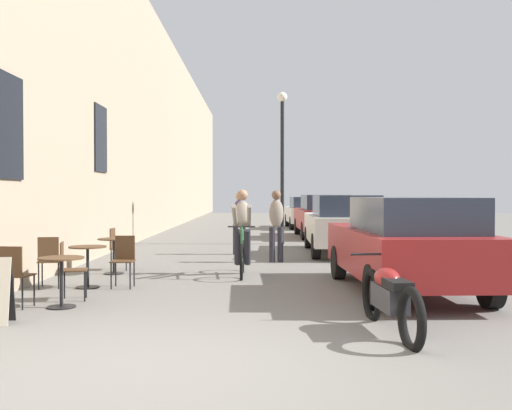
% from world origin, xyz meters
% --- Properties ---
extents(ground_plane, '(88.00, 88.00, 0.00)m').
position_xyz_m(ground_plane, '(0.00, 0.00, 0.00)').
color(ground_plane, slate).
extents(building_facade_left, '(0.54, 68.00, 8.83)m').
position_xyz_m(building_facade_left, '(-3.45, 14.00, 4.42)').
color(building_facade_left, tan).
rests_on(building_facade_left, ground_plane).
extents(cafe_table_near, '(0.64, 0.64, 0.72)m').
position_xyz_m(cafe_table_near, '(-1.98, 2.79, 0.52)').
color(cafe_table_near, black).
rests_on(cafe_table_near, ground_plane).
extents(cafe_chair_near_toward_street, '(0.43, 0.43, 0.89)m').
position_xyz_m(cafe_chair_near_toward_street, '(-2.61, 2.71, 0.52)').
color(cafe_chair_near_toward_street, black).
rests_on(cafe_chair_near_toward_street, ground_plane).
extents(cafe_chair_near_toward_wall, '(0.45, 0.45, 0.89)m').
position_xyz_m(cafe_chair_near_toward_wall, '(-2.05, 3.36, 0.52)').
color(cafe_chair_near_toward_wall, black).
rests_on(cafe_chair_near_toward_wall, ground_plane).
extents(cafe_table_mid, '(0.64, 0.64, 0.72)m').
position_xyz_m(cafe_table_mid, '(-2.11, 4.53, 0.52)').
color(cafe_table_mid, black).
rests_on(cafe_table_mid, ground_plane).
extents(cafe_chair_mid_toward_street, '(0.44, 0.44, 0.89)m').
position_xyz_m(cafe_chair_mid_toward_street, '(-2.75, 4.46, 0.52)').
color(cafe_chair_mid_toward_street, black).
rests_on(cafe_chair_mid_toward_street, ground_plane).
extents(cafe_chair_mid_toward_wall, '(0.38, 0.38, 0.89)m').
position_xyz_m(cafe_chair_mid_toward_wall, '(-1.51, 4.61, 0.52)').
color(cafe_chair_mid_toward_wall, black).
rests_on(cafe_chair_mid_toward_wall, ground_plane).
extents(cafe_table_far, '(0.64, 0.64, 0.72)m').
position_xyz_m(cafe_table_far, '(-2.09, 6.27, 0.52)').
color(cafe_table_far, black).
rests_on(cafe_table_far, ground_plane).
extents(cafe_chair_far_toward_street, '(0.40, 0.40, 0.89)m').
position_xyz_m(cafe_chair_far_toward_street, '(-2.16, 6.89, 0.52)').
color(cafe_chair_far_toward_street, black).
rests_on(cafe_chair_far_toward_street, ground_plane).
extents(cyclist_on_bicycle, '(0.52, 1.76, 1.74)m').
position_xyz_m(cyclist_on_bicycle, '(0.52, 6.12, 0.81)').
color(cyclist_on_bicycle, black).
rests_on(cyclist_on_bicycle, ground_plane).
extents(pedestrian_near, '(0.37, 0.29, 1.71)m').
position_xyz_m(pedestrian_near, '(1.27, 8.25, 0.96)').
color(pedestrian_near, '#26262D').
rests_on(pedestrian_near, ground_plane).
extents(pedestrian_mid, '(0.37, 0.29, 1.67)m').
position_xyz_m(pedestrian_mid, '(0.35, 10.06, 0.94)').
color(pedestrian_mid, '#26262D').
rests_on(pedestrian_mid, ground_plane).
extents(street_lamp, '(0.32, 0.32, 4.90)m').
position_xyz_m(street_lamp, '(1.64, 13.27, 3.11)').
color(street_lamp, black).
rests_on(street_lamp, ground_plane).
extents(parked_car_nearest, '(1.97, 4.46, 1.57)m').
position_xyz_m(parked_car_nearest, '(3.24, 4.02, 0.81)').
color(parked_car_nearest, maroon).
rests_on(parked_car_nearest, ground_plane).
extents(parked_car_second, '(1.98, 4.50, 1.58)m').
position_xyz_m(parked_car_second, '(3.16, 10.23, 0.82)').
color(parked_car_second, beige).
rests_on(parked_car_second, ground_plane).
extents(parked_car_third, '(1.93, 4.47, 1.58)m').
position_xyz_m(parked_car_third, '(3.31, 16.20, 0.82)').
color(parked_car_third, maroon).
rests_on(parked_car_third, ground_plane).
extents(parked_car_fourth, '(1.83, 4.19, 1.48)m').
position_xyz_m(parked_car_fourth, '(3.16, 21.91, 0.77)').
color(parked_car_fourth, beige).
rests_on(parked_car_fourth, ground_plane).
extents(parked_motorcycle, '(0.62, 2.15, 0.92)m').
position_xyz_m(parked_motorcycle, '(2.37, 1.32, 0.40)').
color(parked_motorcycle, black).
rests_on(parked_motorcycle, ground_plane).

